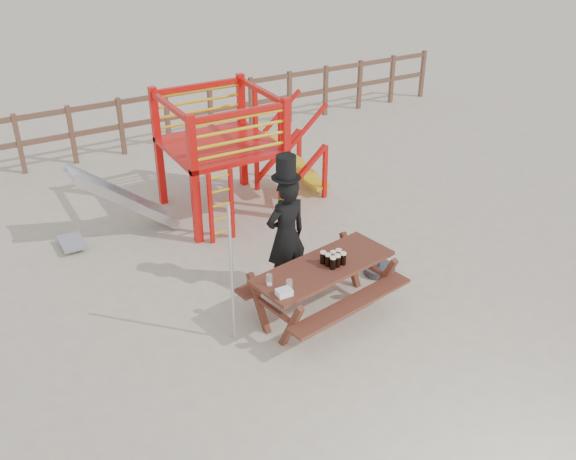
% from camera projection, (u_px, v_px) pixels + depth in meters
% --- Properties ---
extents(ground, '(60.00, 60.00, 0.00)m').
position_uv_depth(ground, '(326.00, 322.00, 8.38)').
color(ground, beige).
rests_on(ground, ground).
extents(back_fence, '(15.09, 0.09, 1.20)m').
position_uv_depth(back_fence, '(144.00, 116.00, 13.33)').
color(back_fence, brown).
rests_on(back_fence, ground).
extents(playground_fort, '(4.71, 1.84, 2.10)m').
position_uv_depth(playground_fort, '(217.00, 154.00, 10.63)').
color(playground_fort, red).
rests_on(playground_fort, ground).
extents(picnic_table, '(2.13, 1.64, 0.74)m').
position_uv_depth(picnic_table, '(323.00, 283.00, 8.33)').
color(picnic_table, maroon).
rests_on(picnic_table, ground).
extents(man_with_hat, '(0.66, 0.47, 2.02)m').
position_uv_depth(man_with_hat, '(286.00, 233.00, 8.62)').
color(man_with_hat, black).
rests_on(man_with_hat, ground).
extents(metal_pole, '(0.04, 0.04, 1.90)m').
position_uv_depth(metal_pole, '(232.00, 276.00, 7.61)').
color(metal_pole, '#B2B2B7').
rests_on(metal_pole, ground).
extents(parasol_base, '(0.47, 0.47, 0.20)m').
position_uv_depth(parasol_base, '(379.00, 269.00, 9.40)').
color(parasol_base, '#37373C').
rests_on(parasol_base, ground).
extents(paper_bag, '(0.19, 0.15, 0.08)m').
position_uv_depth(paper_bag, '(284.00, 292.00, 7.60)').
color(paper_bag, white).
rests_on(paper_bag, picnic_table).
extents(stout_pints, '(0.29, 0.25, 0.17)m').
position_uv_depth(stout_pints, '(334.00, 259.00, 8.18)').
color(stout_pints, black).
rests_on(stout_pints, picnic_table).
extents(empty_glasses, '(0.23, 0.30, 0.15)m').
position_uv_depth(empty_glasses, '(279.00, 283.00, 7.72)').
color(empty_glasses, silver).
rests_on(empty_glasses, picnic_table).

